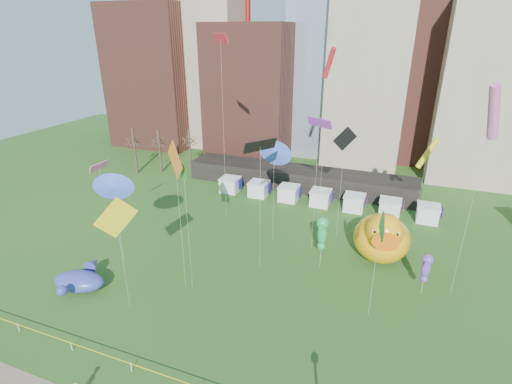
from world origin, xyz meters
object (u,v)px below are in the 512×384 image
at_px(seahorse_green, 322,231).
at_px(big_duck, 382,237).
at_px(seahorse_purple, 427,266).
at_px(whale_inflatable, 80,280).
at_px(small_duck, 380,241).

bearing_deg(seahorse_green, big_duck, 34.61).
distance_m(big_duck, seahorse_purple, 6.73).
distance_m(big_duck, whale_inflatable, 32.69).
height_order(small_duck, seahorse_green, seahorse_green).
bearing_deg(small_duck, whale_inflatable, -167.98).
distance_m(seahorse_green, seahorse_purple, 10.70).
height_order(small_duck, whale_inflatable, small_duck).
xyz_separation_m(big_duck, seahorse_purple, (4.50, -4.99, 0.25)).
distance_m(big_duck, small_duck, 2.46).
distance_m(small_duck, seahorse_purple, 8.51).
bearing_deg(small_duck, big_duck, -106.08).
xyz_separation_m(big_duck, seahorse_green, (-6.07, -4.05, 1.59)).
xyz_separation_m(big_duck, small_duck, (-0.18, 1.88, -1.58)).
relative_size(seahorse_green, seahorse_purple, 1.36).
distance_m(seahorse_purple, whale_inflatable, 34.68).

